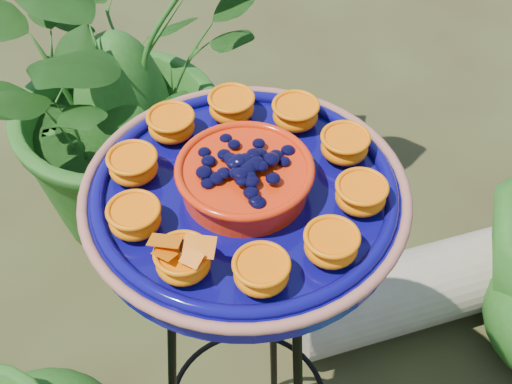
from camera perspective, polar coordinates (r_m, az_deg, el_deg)
tripod_stand at (r=1.37m, az=-0.69°, el=-11.72°), size 0.38×0.39×0.93m
feeder_dish at (r=1.05m, az=-0.89°, el=0.04°), size 0.53×0.53×0.11m
driftwood_log at (r=2.03m, az=12.08°, el=-7.73°), size 0.69×0.52×0.22m
shrub_back_left at (r=2.05m, az=-11.03°, el=9.09°), size 1.14×1.19×1.02m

